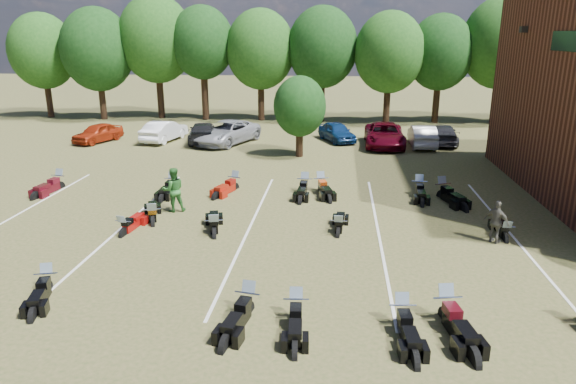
# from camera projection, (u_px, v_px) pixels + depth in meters

# --- Properties ---
(ground) EXTENTS (160.00, 160.00, 0.00)m
(ground) POSITION_uv_depth(u_px,v_px,m) (324.00, 263.00, 17.01)
(ground) COLOR brown
(ground) RESTS_ON ground
(car_0) EXTENTS (2.81, 4.16, 1.31)m
(car_0) POSITION_uv_depth(u_px,v_px,m) (98.00, 133.00, 35.96)
(car_0) COLOR maroon
(car_0) RESTS_ON ground
(car_1) EXTENTS (2.33, 4.60, 1.45)m
(car_1) POSITION_uv_depth(u_px,v_px,m) (164.00, 131.00, 36.32)
(car_1) COLOR silver
(car_1) RESTS_ON ground
(car_2) EXTENTS (4.53, 6.19, 1.56)m
(car_2) POSITION_uv_depth(u_px,v_px,m) (227.00, 132.00, 35.45)
(car_2) COLOR #92939A
(car_2) RESTS_ON ground
(car_3) EXTENTS (2.86, 5.11, 1.40)m
(car_3) POSITION_uv_depth(u_px,v_px,m) (204.00, 132.00, 35.86)
(car_3) COLOR black
(car_3) RESTS_ON ground
(car_4) EXTENTS (3.06, 4.23, 1.34)m
(car_4) POSITION_uv_depth(u_px,v_px,m) (337.00, 132.00, 36.25)
(car_4) COLOR navy
(car_4) RESTS_ON ground
(car_5) EXTENTS (1.61, 4.43, 1.45)m
(car_5) POSITION_uv_depth(u_px,v_px,m) (422.00, 136.00, 34.54)
(car_5) COLOR #AEAFAA
(car_5) RESTS_ON ground
(car_6) EXTENTS (2.69, 5.61, 1.54)m
(car_6) POSITION_uv_depth(u_px,v_px,m) (384.00, 135.00, 34.61)
(car_6) COLOR #590516
(car_6) RESTS_ON ground
(car_7) EXTENTS (2.17, 4.65, 1.31)m
(car_7) POSITION_uv_depth(u_px,v_px,m) (442.00, 135.00, 35.35)
(car_7) COLOR #323236
(car_7) RESTS_ON ground
(person_green) EXTENTS (1.14, 1.04, 1.92)m
(person_green) POSITION_uv_depth(u_px,v_px,m) (174.00, 190.00, 21.74)
(person_green) COLOR #2A6927
(person_green) RESTS_ON ground
(person_grey) EXTENTS (0.95, 0.93, 1.60)m
(person_grey) POSITION_uv_depth(u_px,v_px,m) (497.00, 222.00, 18.46)
(person_grey) COLOR #4F4C44
(person_grey) RESTS_ON ground
(motorcycle_0) EXTENTS (1.24, 2.24, 1.19)m
(motorcycle_0) POSITION_uv_depth(u_px,v_px,m) (49.00, 291.00, 15.13)
(motorcycle_0) COLOR black
(motorcycle_0) RESTS_ON ground
(motorcycle_2) EXTENTS (1.12, 2.40, 1.29)m
(motorcycle_2) POSITION_uv_depth(u_px,v_px,m) (248.00, 314.00, 13.93)
(motorcycle_2) COLOR black
(motorcycle_2) RESTS_ON ground
(motorcycle_3) EXTENTS (0.84, 2.23, 1.22)m
(motorcycle_3) POSITION_uv_depth(u_px,v_px,m) (296.00, 319.00, 13.67)
(motorcycle_3) COLOR black
(motorcycle_3) RESTS_ON ground
(motorcycle_4) EXTENTS (0.90, 2.30, 1.25)m
(motorcycle_4) POSITION_uv_depth(u_px,v_px,m) (401.00, 326.00, 13.35)
(motorcycle_4) COLOR black
(motorcycle_4) RESTS_ON ground
(motorcycle_5) EXTENTS (1.21, 2.61, 1.40)m
(motorcycle_5) POSITION_uv_depth(u_px,v_px,m) (445.00, 320.00, 13.60)
(motorcycle_5) COLOR black
(motorcycle_5) RESTS_ON ground
(motorcycle_7) EXTENTS (0.89, 2.12, 1.15)m
(motorcycle_7) POSITION_uv_depth(u_px,v_px,m) (124.00, 235.00, 19.36)
(motorcycle_7) COLOR maroon
(motorcycle_7) RESTS_ON ground
(motorcycle_8) EXTENTS (1.46, 2.40, 1.28)m
(motorcycle_8) POSITION_uv_depth(u_px,v_px,m) (153.00, 224.00, 20.49)
(motorcycle_8) COLOR black
(motorcycle_8) RESTS_ON ground
(motorcycle_9) EXTENTS (1.25, 2.39, 1.27)m
(motorcycle_9) POSITION_uv_depth(u_px,v_px,m) (215.00, 236.00, 19.27)
(motorcycle_9) COLOR black
(motorcycle_9) RESTS_ON ground
(motorcycle_10) EXTENTS (0.82, 2.15, 1.17)m
(motorcycle_10) POSITION_uv_depth(u_px,v_px,m) (338.00, 235.00, 19.36)
(motorcycle_10) COLOR black
(motorcycle_10) RESTS_ON ground
(motorcycle_13) EXTENTS (0.72, 2.02, 1.11)m
(motorcycle_13) POSITION_uv_depth(u_px,v_px,m) (505.00, 241.00, 18.87)
(motorcycle_13) COLOR black
(motorcycle_13) RESTS_ON ground
(motorcycle_14) EXTENTS (1.07, 2.48, 1.34)m
(motorcycle_14) POSITION_uv_depth(u_px,v_px,m) (60.00, 188.00, 25.26)
(motorcycle_14) COLOR #400911
(motorcycle_14) RESTS_ON ground
(motorcycle_15) EXTENTS (1.46, 2.40, 1.28)m
(motorcycle_15) POSITION_uv_depth(u_px,v_px,m) (235.00, 189.00, 25.09)
(motorcycle_15) COLOR maroon
(motorcycle_15) RESTS_ON ground
(motorcycle_16) EXTENTS (0.78, 2.32, 1.29)m
(motorcycle_16) POSITION_uv_depth(u_px,v_px,m) (173.00, 191.00, 24.85)
(motorcycle_16) COLOR black
(motorcycle_16) RESTS_ON ground
(motorcycle_17) EXTENTS (1.33, 2.49, 1.33)m
(motorcycle_17) POSITION_uv_depth(u_px,v_px,m) (321.00, 191.00, 24.84)
(motorcycle_17) COLOR black
(motorcycle_17) RESTS_ON ground
(motorcycle_18) EXTENTS (0.86, 2.42, 1.33)m
(motorcycle_18) POSITION_uv_depth(u_px,v_px,m) (304.00, 192.00, 24.71)
(motorcycle_18) COLOR black
(motorcycle_18) RESTS_ON ground
(motorcycle_19) EXTENTS (0.88, 2.39, 1.31)m
(motorcycle_19) POSITION_uv_depth(u_px,v_px,m) (418.00, 194.00, 24.33)
(motorcycle_19) COLOR black
(motorcycle_19) RESTS_ON ground
(motorcycle_20) EXTENTS (1.58, 2.65, 1.41)m
(motorcycle_20) POSITION_uv_depth(u_px,v_px,m) (442.00, 198.00, 23.77)
(motorcycle_20) COLOR black
(motorcycle_20) RESTS_ON ground
(tree_line) EXTENTS (56.00, 6.00, 9.79)m
(tree_line) POSITION_uv_depth(u_px,v_px,m) (324.00, 46.00, 42.83)
(tree_line) COLOR black
(tree_line) RESTS_ON ground
(young_tree_midfield) EXTENTS (3.20, 3.20, 4.70)m
(young_tree_midfield) POSITION_uv_depth(u_px,v_px,m) (300.00, 106.00, 31.03)
(young_tree_midfield) COLOR black
(young_tree_midfield) RESTS_ON ground
(parking_lines) EXTENTS (20.10, 14.00, 0.01)m
(parking_lines) POSITION_uv_depth(u_px,v_px,m) (250.00, 227.00, 20.14)
(parking_lines) COLOR silver
(parking_lines) RESTS_ON ground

